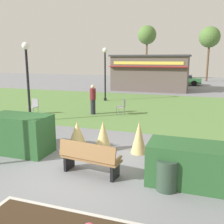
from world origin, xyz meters
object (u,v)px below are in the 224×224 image
at_px(lamppost_far, 105,68).
at_px(food_kiosk, 151,72).
at_px(parked_car_west_slot, 140,78).
at_px(person_strolling, 93,99).
at_px(trash_bin, 167,175).
at_px(tree_right_bg, 210,37).
at_px(park_bench, 90,158).
at_px(tree_left_bg, 147,35).
at_px(cafe_chair_east, 34,105).
at_px(parked_car_center_slot, 183,80).
at_px(lamppost_mid, 27,72).
at_px(cafe_chair_center, 122,106).

xyz_separation_m(lamppost_far, food_kiosk, (2.02, 7.88, -0.73)).
bearing_deg(parked_car_west_slot, person_strolling, -85.79).
height_order(lamppost_far, parked_car_west_slot, lamppost_far).
bearing_deg(trash_bin, parked_car_west_slot, 103.82).
bearing_deg(tree_right_bg, park_bench, -96.64).
bearing_deg(trash_bin, tree_left_bg, 102.03).
relative_size(park_bench, tree_right_bg, 0.24).
xyz_separation_m(cafe_chair_east, tree_left_bg, (0.98, 27.59, 6.02)).
distance_m(person_strolling, parked_car_west_slot, 18.74).
relative_size(trash_bin, cafe_chair_east, 0.86).
height_order(park_bench, parked_car_west_slot, parked_car_west_slot).
bearing_deg(parked_car_west_slot, cafe_chair_east, -95.13).
bearing_deg(lamppost_far, parked_car_center_slot, 70.89).
bearing_deg(food_kiosk, cafe_chair_east, -106.90).
relative_size(lamppost_mid, cafe_chair_east, 4.39).
relative_size(cafe_chair_east, cafe_chair_center, 1.00).
height_order(person_strolling, parked_car_center_slot, person_strolling).
xyz_separation_m(person_strolling, tree_left_bg, (-2.17, 26.45, 5.68)).
xyz_separation_m(trash_bin, cafe_chair_center, (-3.41, 7.78, 0.15)).
xyz_separation_m(lamppost_far, tree_right_bg, (7.68, 20.20, 3.44)).
bearing_deg(park_bench, parked_car_west_slot, 99.46).
xyz_separation_m(park_bench, tree_right_bg, (3.74, 32.17, 5.44)).
height_order(trash_bin, tree_left_bg, tree_left_bg).
bearing_deg(parked_car_west_slot, cafe_chair_center, -80.67).
xyz_separation_m(lamppost_far, cafe_chair_center, (2.62, -4.35, -1.95)).
relative_size(park_bench, person_strolling, 1.04).
distance_m(food_kiosk, tree_left_bg, 14.99).
bearing_deg(food_kiosk, parked_car_west_slot, 111.57).
bearing_deg(lamppost_far, park_bench, -71.79).
distance_m(food_kiosk, parked_car_center_slot, 6.78).
distance_m(cafe_chair_east, tree_right_bg, 28.39).
relative_size(trash_bin, cafe_chair_center, 0.86).
distance_m(trash_bin, person_strolling, 8.95).
distance_m(trash_bin, tree_right_bg, 32.84).
relative_size(lamppost_far, food_kiosk, 0.52).
height_order(person_strolling, tree_right_bg, tree_right_bg).
distance_m(cafe_chair_center, parked_car_center_slot, 18.43).
xyz_separation_m(park_bench, person_strolling, (-2.95, 7.23, 0.38)).
bearing_deg(tree_right_bg, cafe_chair_east, -110.68).
distance_m(park_bench, tree_left_bg, 34.61).
relative_size(lamppost_mid, tree_right_bg, 0.53).
height_order(park_bench, lamppost_far, lamppost_far).
bearing_deg(lamppost_mid, parked_car_west_slot, 87.35).
height_order(trash_bin, food_kiosk, food_kiosk).
bearing_deg(lamppost_mid, parked_car_center_slot, 73.76).
relative_size(cafe_chair_center, tree_right_bg, 0.12).
relative_size(park_bench, food_kiosk, 0.23).
relative_size(food_kiosk, person_strolling, 4.47).
relative_size(park_bench, cafe_chair_center, 1.97).
distance_m(trash_bin, tree_left_bg, 35.14).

